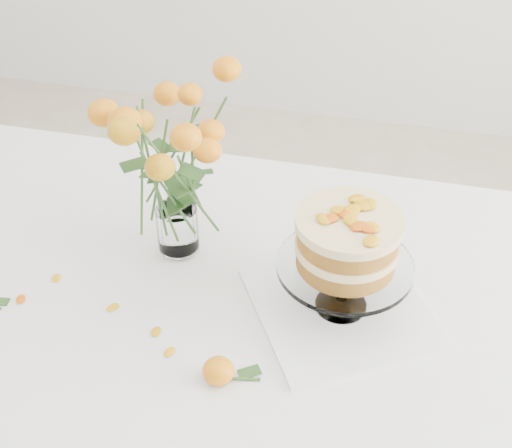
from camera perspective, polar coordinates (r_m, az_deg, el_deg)
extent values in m
cube|color=tan|center=(1.43, -5.27, -5.46)|extent=(1.40, 0.90, 0.04)
cylinder|color=tan|center=(2.15, -17.65, -3.00)|extent=(0.06, 0.06, 0.71)
cylinder|color=tan|center=(1.93, 17.01, -8.67)|extent=(0.06, 0.06, 0.71)
cube|color=white|center=(1.41, -5.33, -4.79)|extent=(1.42, 0.92, 0.01)
cube|color=white|center=(1.82, -0.81, 2.62)|extent=(1.42, 0.01, 0.20)
cube|color=white|center=(1.36, 6.77, -6.66)|extent=(0.42, 0.42, 0.01)
cylinder|color=white|center=(1.32, 6.97, -4.75)|extent=(0.02, 0.02, 0.08)
cylinder|color=white|center=(1.28, 7.12, -3.30)|extent=(0.25, 0.25, 0.01)
cylinder|color=#A86E26|center=(1.27, 7.20, -2.53)|extent=(0.21, 0.21, 0.04)
cylinder|color=#F9DEA0|center=(1.25, 7.30, -1.66)|extent=(0.21, 0.21, 0.02)
cylinder|color=#A86E26|center=(1.24, 7.39, -0.76)|extent=(0.21, 0.21, 0.04)
cylinder|color=#F9DEA0|center=(1.22, 7.49, 0.20)|extent=(0.22, 0.22, 0.02)
cylinder|color=white|center=(1.48, -6.15, -1.92)|extent=(0.07, 0.07, 0.01)
cylinder|color=white|center=(1.45, -6.29, -0.34)|extent=(0.08, 0.08, 0.10)
ellipsoid|color=orange|center=(1.23, -3.04, -11.65)|extent=(0.05, 0.05, 0.05)
cylinder|color=#335C24|center=(1.24, -1.20, -12.31)|extent=(0.07, 0.02, 0.01)
ellipsoid|color=#E29F0E|center=(1.38, -11.37, -6.56)|extent=(0.03, 0.02, 0.00)
ellipsoid|color=#E29F0E|center=(1.32, -8.00, -8.54)|extent=(0.03, 0.02, 0.00)
ellipsoid|color=#E29F0E|center=(1.29, -6.90, -10.14)|extent=(0.03, 0.02, 0.00)
ellipsoid|color=#E29F0E|center=(1.47, -15.69, -4.19)|extent=(0.03, 0.02, 0.00)
ellipsoid|color=#E29F0E|center=(1.44, -18.30, -5.74)|extent=(0.03, 0.02, 0.00)
ellipsoid|color=#E29F0E|center=(1.31, 6.35, -9.05)|extent=(0.03, 0.02, 0.00)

